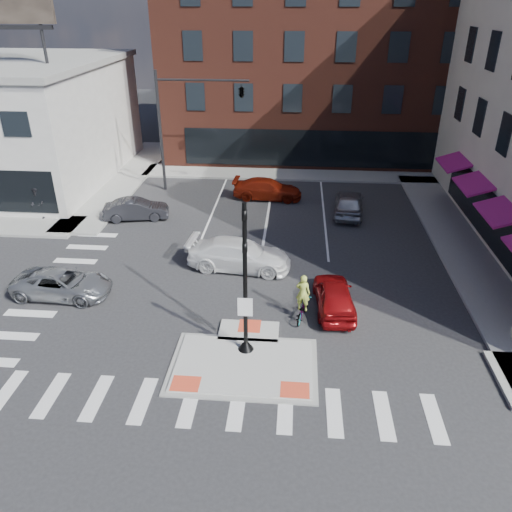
# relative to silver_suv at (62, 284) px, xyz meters

# --- Properties ---
(ground) EXTENTS (120.00, 120.00, 0.00)m
(ground) POSITION_rel_silver_suv_xyz_m (8.65, -3.76, -0.61)
(ground) COLOR #28282B
(ground) RESTS_ON ground
(refuge_island) EXTENTS (5.40, 4.65, 0.13)m
(refuge_island) POSITION_rel_silver_suv_xyz_m (8.65, -4.02, -0.56)
(refuge_island) COLOR gray
(refuge_island) RESTS_ON ground
(sidewalk_nw) EXTENTS (23.50, 20.50, 0.15)m
(sidewalk_nw) POSITION_rel_silver_suv_xyz_m (-8.12, 11.53, -0.54)
(sidewalk_nw) COLOR gray
(sidewalk_nw) RESTS_ON ground
(sidewalk_e) EXTENTS (3.00, 24.00, 0.15)m
(sidewalk_e) POSITION_rel_silver_suv_xyz_m (19.45, 6.24, -0.54)
(sidewalk_e) COLOR gray
(sidewalk_e) RESTS_ON ground
(sidewalk_n) EXTENTS (26.00, 3.00, 0.15)m
(sidewalk_n) POSITION_rel_silver_suv_xyz_m (11.65, 18.24, -0.54)
(sidewalk_n) COLOR gray
(sidewalk_n) RESTS_ON ground
(building_n) EXTENTS (24.40, 18.40, 15.50)m
(building_n) POSITION_rel_silver_suv_xyz_m (11.65, 28.23, 7.19)
(building_n) COLOR #55251A
(building_n) RESTS_ON ground
(building_far_left) EXTENTS (10.00, 12.00, 10.00)m
(building_far_left) POSITION_rel_silver_suv_xyz_m (4.65, 48.24, 4.39)
(building_far_left) COLOR slate
(building_far_left) RESTS_ON ground
(building_far_right) EXTENTS (12.00, 12.00, 12.00)m
(building_far_right) POSITION_rel_silver_suv_xyz_m (17.65, 50.24, 5.39)
(building_far_right) COLOR brown
(building_far_right) RESTS_ON ground
(signal_pole) EXTENTS (0.60, 0.60, 5.98)m
(signal_pole) POSITION_rel_silver_suv_xyz_m (8.65, -3.36, 1.74)
(signal_pole) COLOR black
(signal_pole) RESTS_ON refuge_island
(mast_arm_signal) EXTENTS (6.10, 2.24, 8.00)m
(mast_arm_signal) POSITION_rel_silver_suv_xyz_m (5.17, 14.24, 5.60)
(mast_arm_signal) COLOR black
(mast_arm_signal) RESTS_ON ground
(silver_suv) EXTENTS (4.49, 2.23, 1.22)m
(silver_suv) POSITION_rel_silver_suv_xyz_m (0.00, 0.00, 0.00)
(silver_suv) COLOR #A1A4A8
(silver_suv) RESTS_ON ground
(red_sedan) EXTENTS (1.86, 4.03, 1.34)m
(red_sedan) POSITION_rel_silver_suv_xyz_m (12.15, -0.12, 0.06)
(red_sedan) COLOR #9B0E10
(red_sedan) RESTS_ON ground
(white_pickup) EXTENTS (5.28, 2.55, 1.48)m
(white_pickup) POSITION_rel_silver_suv_xyz_m (7.65, 3.24, 0.13)
(white_pickup) COLOR white
(white_pickup) RESTS_ON ground
(bg_car_dark) EXTENTS (4.04, 2.10, 1.27)m
(bg_car_dark) POSITION_rel_silver_suv_xyz_m (0.72, 8.89, 0.02)
(bg_car_dark) COLOR #29292E
(bg_car_dark) RESTS_ON ground
(bg_car_silver) EXTENTS (2.21, 4.54, 1.49)m
(bg_car_silver) POSITION_rel_silver_suv_xyz_m (13.65, 10.81, 0.13)
(bg_car_silver) COLOR #A7A9AE
(bg_car_silver) RESTS_ON ground
(bg_car_red) EXTENTS (4.68, 2.14, 1.33)m
(bg_car_red) POSITION_rel_silver_suv_xyz_m (8.44, 13.07, 0.05)
(bg_car_red) COLOR maroon
(bg_car_red) RESTS_ON ground
(cyclist) EXTENTS (0.93, 1.72, 2.09)m
(cyclist) POSITION_rel_silver_suv_xyz_m (10.77, -0.96, 0.09)
(cyclist) COLOR #3F3F44
(cyclist) RESTS_ON ground
(pedestrian_a) EXTENTS (1.19, 1.13, 1.95)m
(pedestrian_a) POSITION_rel_silver_suv_xyz_m (-5.05, 8.24, 0.51)
(pedestrian_a) COLOR black
(pedestrian_a) RESTS_ON sidewalk_nw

